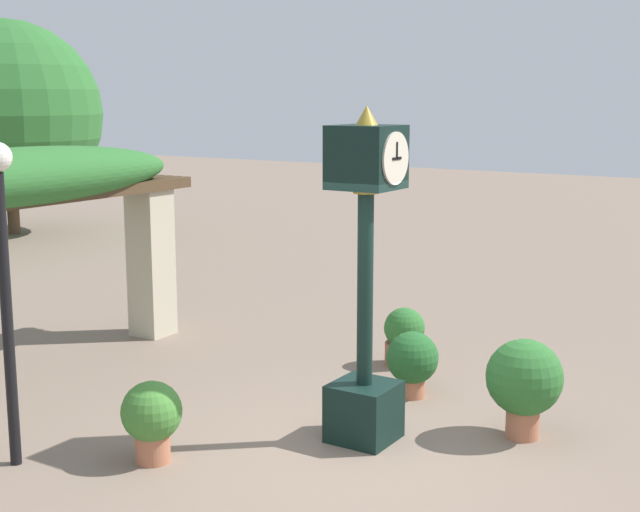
{
  "coord_description": "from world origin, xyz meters",
  "views": [
    {
      "loc": [
        -6.76,
        -3.8,
        3.28
      ],
      "look_at": [
        0.35,
        0.68,
        1.75
      ],
      "focal_mm": 50.0,
      "sensor_mm": 36.0,
      "label": 1
    }
  ],
  "objects_px": {
    "potted_plant_near_left": "(152,417)",
    "potted_plant_near_right": "(404,337)",
    "potted_plant_far_left": "(412,360)",
    "lamp_post": "(3,257)",
    "potted_plant_far_right": "(524,381)",
    "pedestal_clock": "(365,281)"
  },
  "relations": [
    {
      "from": "potted_plant_far_right",
      "to": "potted_plant_far_left",
      "type": "bearing_deg",
      "value": 71.15
    },
    {
      "from": "potted_plant_near_left",
      "to": "potted_plant_far_left",
      "type": "height_order",
      "value": "potted_plant_near_left"
    },
    {
      "from": "lamp_post",
      "to": "potted_plant_near_left",
      "type": "bearing_deg",
      "value": -55.4
    },
    {
      "from": "potted_plant_far_left",
      "to": "potted_plant_far_right",
      "type": "bearing_deg",
      "value": -108.85
    },
    {
      "from": "potted_plant_near_left",
      "to": "potted_plant_far_left",
      "type": "xyz_separation_m",
      "value": [
        2.83,
        -1.2,
        -0.01
      ]
    },
    {
      "from": "pedestal_clock",
      "to": "lamp_post",
      "type": "bearing_deg",
      "value": 132.66
    },
    {
      "from": "potted_plant_far_right",
      "to": "potted_plant_near_left",
      "type": "bearing_deg",
      "value": 131.71
    },
    {
      "from": "potted_plant_near_left",
      "to": "potted_plant_far_right",
      "type": "relative_size",
      "value": 0.77
    },
    {
      "from": "potted_plant_near_right",
      "to": "lamp_post",
      "type": "height_order",
      "value": "lamp_post"
    },
    {
      "from": "pedestal_clock",
      "to": "potted_plant_far_right",
      "type": "xyz_separation_m",
      "value": [
        0.86,
        -1.28,
        -0.99
      ]
    },
    {
      "from": "potted_plant_far_left",
      "to": "pedestal_clock",
      "type": "bearing_deg",
      "value": -173.31
    },
    {
      "from": "pedestal_clock",
      "to": "potted_plant_near_right",
      "type": "height_order",
      "value": "pedestal_clock"
    },
    {
      "from": "potted_plant_far_left",
      "to": "potted_plant_far_right",
      "type": "distance_m",
      "value": 1.52
    },
    {
      "from": "potted_plant_near_right",
      "to": "lamp_post",
      "type": "bearing_deg",
      "value": 160.52
    },
    {
      "from": "potted_plant_far_left",
      "to": "potted_plant_near_right",
      "type": "bearing_deg",
      "value": 31.19
    },
    {
      "from": "potted_plant_near_left",
      "to": "potted_plant_near_right",
      "type": "xyz_separation_m",
      "value": [
        3.83,
        -0.59,
        -0.07
      ]
    },
    {
      "from": "potted_plant_near_left",
      "to": "potted_plant_far_right",
      "type": "xyz_separation_m",
      "value": [
        2.34,
        -2.63,
        0.15
      ]
    },
    {
      "from": "potted_plant_near_right",
      "to": "potted_plant_far_left",
      "type": "height_order",
      "value": "potted_plant_far_left"
    },
    {
      "from": "potted_plant_near_right",
      "to": "potted_plant_far_right",
      "type": "bearing_deg",
      "value": -126.12
    },
    {
      "from": "pedestal_clock",
      "to": "potted_plant_far_right",
      "type": "distance_m",
      "value": 1.83
    },
    {
      "from": "potted_plant_near_left",
      "to": "lamp_post",
      "type": "distance_m",
      "value": 1.91
    },
    {
      "from": "potted_plant_far_left",
      "to": "lamp_post",
      "type": "relative_size",
      "value": 0.25
    }
  ]
}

